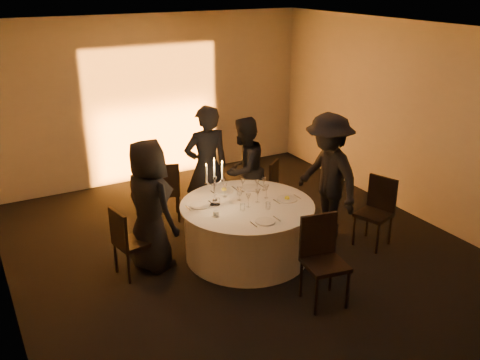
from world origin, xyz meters
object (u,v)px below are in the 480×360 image
guest_back_left (207,168)px  candelabra (215,189)px  guest_right (328,177)px  chair_right (377,207)px  guest_left (150,206)px  guest_back_right (244,170)px  banquet_table (247,230)px  chair_left (127,239)px  coffee_cup (216,214)px  chair_back_right (268,183)px  chair_back_left (166,188)px  chair_front (322,254)px

guest_back_left → candelabra: 1.01m
guest_back_left → guest_right: (1.38, -1.13, -0.02)m
chair_right → candelabra: bearing=-127.1°
guest_left → guest_back_right: 1.92m
banquet_table → guest_left: guest_left is taller
chair_left → guest_left: bearing=-87.5°
banquet_table → coffee_cup: size_ratio=16.36×
banquet_table → chair_back_right: chair_back_right is taller
banquet_table → guest_back_right: size_ratio=1.10×
chair_left → chair_back_left: (1.03, 1.31, 0.02)m
banquet_table → guest_back_right: 1.28m
guest_back_right → guest_right: guest_right is taller
banquet_table → chair_back_left: size_ratio=1.86×
chair_left → chair_front: size_ratio=0.88×
candelabra → chair_front: bearing=-66.4°
banquet_table → guest_right: size_ratio=0.97×
banquet_table → chair_left: size_ratio=1.93×
chair_left → guest_right: 2.94m
chair_back_right → candelabra: 1.83m
chair_back_left → chair_back_right: (1.59, -0.42, -0.07)m
guest_back_left → coffee_cup: bearing=72.6°
chair_back_right → guest_back_right: size_ratio=0.52×
chair_back_right → guest_right: guest_right is taller
chair_front → chair_back_left: bearing=114.9°
guest_right → coffee_cup: 1.85m
chair_back_right → chair_left: bearing=-20.9°
coffee_cup → chair_right: bearing=-10.7°
guest_back_right → chair_back_left: bearing=-51.9°
chair_left → guest_right: size_ratio=0.50×
banquet_table → chair_left: bearing=170.2°
guest_right → coffee_cup: bearing=-87.4°
chair_front → guest_back_left: bearing=106.7°
chair_right → guest_back_left: bearing=-151.0°
chair_back_left → coffee_cup: 1.72m
chair_front → guest_left: (-1.48, 1.68, 0.28)m
chair_front → guest_back_right: guest_back_right is taller
guest_left → banquet_table: bearing=-122.1°
guest_left → chair_front: bearing=-154.6°
chair_back_left → guest_left: 1.44m
chair_right → guest_left: 3.18m
chair_front → guest_left: size_ratio=0.60×
chair_left → coffee_cup: bearing=-121.3°
chair_back_left → chair_right: bearing=155.4°
banquet_table → chair_right: bearing=-17.4°
chair_left → candelabra: 1.28m
chair_right → coffee_cup: bearing=-119.6°
chair_front → candelabra: 1.67m
guest_back_left → chair_back_left: bearing=-40.2°
chair_left → guest_back_right: 2.29m
chair_front → candelabra: candelabra is taller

